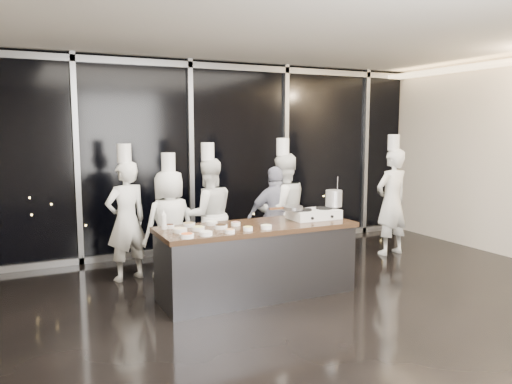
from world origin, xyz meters
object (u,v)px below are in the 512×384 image
Objects in this scene: chef_left at (170,223)px; chef_side at (392,201)px; chef_far_left at (126,219)px; chef_center at (208,214)px; stove at (314,214)px; frying_pan at (292,208)px; guest at (276,218)px; demo_counter at (257,260)px; stock_pot at (334,198)px; chef_right at (282,210)px.

chef_left is 0.88× the size of chef_side.
chef_center reaches higher than chef_far_left.
stove is 1.37× the size of frying_pan.
stove is 0.34m from frying_pan.
chef_far_left is 2.15m from guest.
chef_left reaches higher than demo_counter.
demo_counter is at bearing 98.86° from chef_center.
stock_pot is at bearing 121.83° from guest.
chef_left is at bearing 122.74° from demo_counter.
chef_center is at bearing 96.30° from demo_counter.
demo_counter is 1.40× the size of chef_left.
chef_side is (2.11, -0.08, 0.13)m from guest.
guest is at bearing 151.85° from chef_far_left.
stove is 0.95m from guest.
chef_left is (0.55, -0.19, -0.07)m from chef_far_left.
chef_far_left is 0.95× the size of chef_side.
demo_counter is at bearing 116.43° from chef_far_left.
demo_counter is at bearing 42.92° from chef_right.
chef_side is at bearing 169.66° from chef_right.
frying_pan is 0.25× the size of chef_far_left.
chef_right reaches higher than stove.
chef_side is (4.22, -0.48, 0.05)m from chef_far_left.
chef_center is at bearing -18.56° from chef_right.
chef_center is at bearing 159.82° from chef_far_left.
chef_center is (-1.32, 1.26, -0.32)m from stock_pot.
chef_far_left reaches higher than guest.
demo_counter is 1.48m from chef_right.
guest is (0.26, 0.91, -0.30)m from frying_pan.
chef_side is (3.67, -0.29, 0.12)m from chef_left.
stock_pot is 0.12× the size of chef_far_left.
chef_left is (-1.94, 1.13, -0.37)m from stock_pot.
chef_left is 1.71m from chef_right.
chef_center is 1.00m from guest.
chef_side is (2.90, 0.89, 0.44)m from demo_counter.
chef_right reaches higher than stock_pot.
chef_center reaches higher than demo_counter.
frying_pan is 0.27× the size of chef_left.
chef_far_left is (-1.84, 1.31, -0.22)m from frying_pan.
demo_counter is 1.24× the size of chef_side.
stock_pot is 0.14× the size of guest.
stock_pot is at bearing 138.81° from chef_center.
chef_far_left is 0.59m from chef_left.
stock_pot is 2.83m from chef_far_left.
guest reaches higher than frying_pan.
guest is (0.79, 0.97, 0.31)m from demo_counter.
stove is at bearing -178.32° from stock_pot.
chef_side reaches higher than frying_pan.
chef_right reaches higher than chef_left.
frying_pan reaches higher than demo_counter.
chef_side is at bearing 17.11° from demo_counter.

